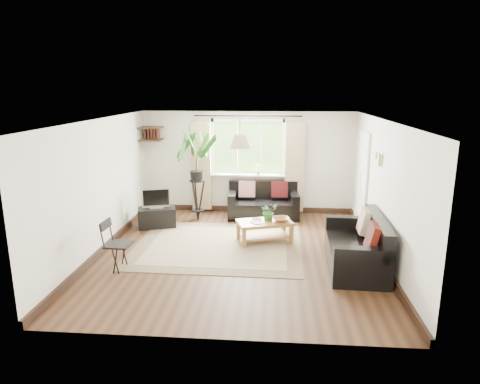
# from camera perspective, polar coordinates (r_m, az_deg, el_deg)

# --- Properties ---
(floor) EXTENTS (5.50, 5.50, 0.00)m
(floor) POSITION_cam_1_polar(r_m,az_deg,el_deg) (7.86, -0.24, -8.15)
(floor) COLOR black
(floor) RESTS_ON ground
(ceiling) EXTENTS (5.50, 5.50, 0.00)m
(ceiling) POSITION_cam_1_polar(r_m,az_deg,el_deg) (7.31, -0.25, 9.57)
(ceiling) COLOR white
(ceiling) RESTS_ON floor
(wall_back) EXTENTS (5.00, 0.02, 2.40)m
(wall_back) POSITION_cam_1_polar(r_m,az_deg,el_deg) (10.19, 1.06, 3.96)
(wall_back) COLOR silver
(wall_back) RESTS_ON floor
(wall_front) EXTENTS (5.00, 0.02, 2.40)m
(wall_front) POSITION_cam_1_polar(r_m,az_deg,el_deg) (4.88, -2.98, -7.09)
(wall_front) COLOR silver
(wall_front) RESTS_ON floor
(wall_left) EXTENTS (0.02, 5.50, 2.40)m
(wall_left) POSITION_cam_1_polar(r_m,az_deg,el_deg) (8.10, -18.17, 0.70)
(wall_left) COLOR silver
(wall_left) RESTS_ON floor
(wall_right) EXTENTS (0.02, 5.50, 2.40)m
(wall_right) POSITION_cam_1_polar(r_m,az_deg,el_deg) (7.71, 18.61, 0.02)
(wall_right) COLOR silver
(wall_right) RESTS_ON floor
(rug) EXTENTS (3.16, 2.73, 0.02)m
(rug) POSITION_cam_1_polar(r_m,az_deg,el_deg) (8.22, -2.93, -7.10)
(rug) COLOR beige
(rug) RESTS_ON floor
(window) EXTENTS (2.50, 0.16, 2.16)m
(window) POSITION_cam_1_polar(r_m,az_deg,el_deg) (10.09, 1.05, 5.88)
(window) COLOR white
(window) RESTS_ON wall_back
(door) EXTENTS (0.06, 0.96, 2.06)m
(door) POSITION_cam_1_polar(r_m,az_deg,el_deg) (9.36, 15.91, 1.30)
(door) COLOR silver
(door) RESTS_ON wall_right
(corner_shelf) EXTENTS (0.50, 0.50, 0.34)m
(corner_shelf) POSITION_cam_1_polar(r_m,az_deg,el_deg) (10.23, -11.80, 7.62)
(corner_shelf) COLOR black
(corner_shelf) RESTS_ON wall_back
(pendant_lamp) EXTENTS (0.36, 0.36, 0.54)m
(pendant_lamp) POSITION_cam_1_polar(r_m,az_deg,el_deg) (7.74, -0.00, 7.21)
(pendant_lamp) COLOR beige
(pendant_lamp) RESTS_ON ceiling
(wall_sconce) EXTENTS (0.12, 0.12, 0.28)m
(wall_sconce) POSITION_cam_1_polar(r_m,az_deg,el_deg) (7.87, 17.91, 4.37)
(wall_sconce) COLOR beige
(wall_sconce) RESTS_ON wall_right
(sofa_back) EXTENTS (1.65, 0.88, 0.76)m
(sofa_back) POSITION_cam_1_polar(r_m,az_deg,el_deg) (9.89, 3.12, -1.22)
(sofa_back) COLOR black
(sofa_back) RESTS_ON floor
(sofa_right) EXTENTS (1.80, 0.95, 0.83)m
(sofa_right) POSITION_cam_1_polar(r_m,az_deg,el_deg) (7.39, 15.20, -6.67)
(sofa_right) COLOR black
(sofa_right) RESTS_ON floor
(coffee_table) EXTENTS (1.16, 0.86, 0.42)m
(coffee_table) POSITION_cam_1_polar(r_m,az_deg,el_deg) (8.35, 3.28, -5.28)
(coffee_table) COLOR brown
(coffee_table) RESTS_ON floor
(table_plant) EXTENTS (0.42, 0.41, 0.35)m
(table_plant) POSITION_cam_1_polar(r_m,az_deg,el_deg) (8.30, 3.85, -2.59)
(table_plant) COLOR #265923
(table_plant) RESTS_ON coffee_table
(bowl) EXTENTS (0.38, 0.38, 0.08)m
(bowl) POSITION_cam_1_polar(r_m,az_deg,el_deg) (8.28, 5.49, -3.68)
(bowl) COLOR brown
(bowl) RESTS_ON coffee_table
(book_a) EXTENTS (0.26, 0.28, 0.02)m
(book_a) POSITION_cam_1_polar(r_m,az_deg,el_deg) (8.13, 1.70, -4.17)
(book_a) COLOR silver
(book_a) RESTS_ON coffee_table
(book_b) EXTENTS (0.19, 0.24, 0.02)m
(book_b) POSITION_cam_1_polar(r_m,az_deg,el_deg) (8.33, 1.71, -3.70)
(book_b) COLOR #572A22
(book_b) RESTS_ON coffee_table
(tv_stand) EXTENTS (0.88, 0.64, 0.42)m
(tv_stand) POSITION_cam_1_polar(r_m,az_deg,el_deg) (9.39, -11.00, -3.35)
(tv_stand) COLOR black
(tv_stand) RESTS_ON floor
(tv) EXTENTS (0.64, 0.36, 0.46)m
(tv) POSITION_cam_1_polar(r_m,az_deg,el_deg) (9.27, -11.13, -0.73)
(tv) COLOR #A5A5AA
(tv) RESTS_ON tv_stand
(palm_stand) EXTENTS (0.89, 0.89, 2.00)m
(palm_stand) POSITION_cam_1_polar(r_m,az_deg,el_deg) (9.58, -5.76, 2.04)
(palm_stand) COLOR black
(palm_stand) RESTS_ON floor
(folding_chair) EXTENTS (0.45, 0.45, 0.84)m
(folding_chair) POSITION_cam_1_polar(r_m,az_deg,el_deg) (7.33, -15.85, -6.85)
(folding_chair) COLOR black
(folding_chair) RESTS_ON floor
(sill_plant) EXTENTS (0.14, 0.10, 0.27)m
(sill_plant) POSITION_cam_1_polar(r_m,az_deg,el_deg) (10.08, 2.43, 3.07)
(sill_plant) COLOR #2D6023
(sill_plant) RESTS_ON window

